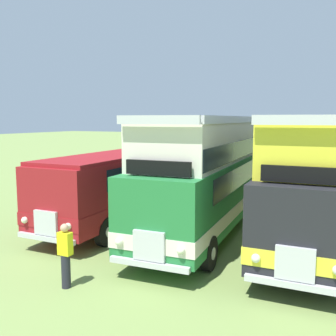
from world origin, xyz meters
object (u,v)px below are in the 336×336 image
at_px(bus_third_in_row, 313,179).
at_px(marshal_person, 65,255).
at_px(bus_first_in_row, 128,180).
at_px(bus_second_in_row, 211,172).

bearing_deg(bus_third_in_row, marshal_person, -130.06).
bearing_deg(bus_first_in_row, bus_third_in_row, -1.75).
relative_size(bus_first_in_row, bus_third_in_row, 1.02).
relative_size(bus_first_in_row, bus_second_in_row, 0.91).
relative_size(bus_third_in_row, marshal_person, 5.85).
bearing_deg(bus_third_in_row, bus_first_in_row, 178.25).
bearing_deg(bus_second_in_row, bus_third_in_row, -3.59).
distance_m(bus_first_in_row, bus_second_in_row, 3.87).
distance_m(bus_second_in_row, bus_third_in_row, 3.84).
height_order(bus_first_in_row, bus_third_in_row, bus_third_in_row).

